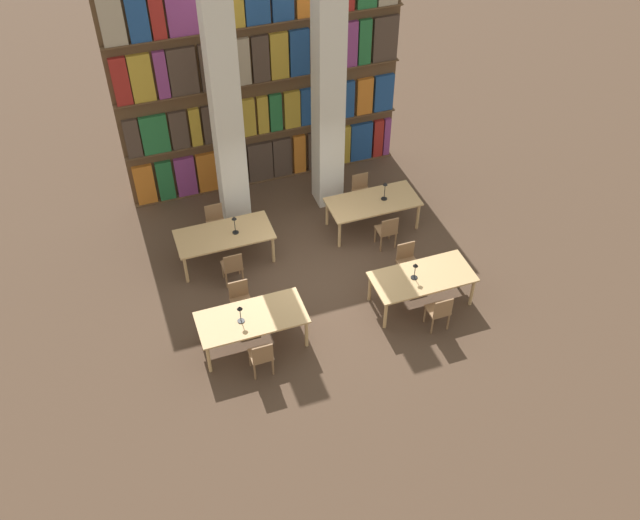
# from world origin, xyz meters

# --- Properties ---
(ground_plane) EXTENTS (40.00, 40.00, 0.00)m
(ground_plane) POSITION_xyz_m (0.00, 0.00, 0.00)
(ground_plane) COLOR #4C3828
(bookshelf_bank) EXTENTS (6.80, 0.35, 5.50)m
(bookshelf_bank) POSITION_xyz_m (0.01, 3.95, 2.69)
(bookshelf_bank) COLOR brown
(bookshelf_bank) RESTS_ON ground_plane
(pillar_left) EXTENTS (0.61, 0.61, 6.00)m
(pillar_left) POSITION_xyz_m (-1.16, 2.63, 3.00)
(pillar_left) COLOR silver
(pillar_left) RESTS_ON ground_plane
(pillar_center) EXTENTS (0.61, 0.61, 6.00)m
(pillar_center) POSITION_xyz_m (1.16, 2.63, 3.00)
(pillar_center) COLOR silver
(pillar_center) RESTS_ON ground_plane
(reading_table_0) EXTENTS (2.12, 0.99, 0.76)m
(reading_table_0) POSITION_xyz_m (-1.81, -1.30, 0.68)
(reading_table_0) COLOR tan
(reading_table_0) RESTS_ON ground_plane
(chair_0) EXTENTS (0.42, 0.40, 0.90)m
(chair_0) POSITION_xyz_m (-1.85, -2.08, 0.49)
(chair_0) COLOR olive
(chair_0) RESTS_ON ground_plane
(chair_1) EXTENTS (0.42, 0.40, 0.90)m
(chair_1) POSITION_xyz_m (-1.85, -0.52, 0.49)
(chair_1) COLOR olive
(chair_1) RESTS_ON ground_plane
(desk_lamp_0) EXTENTS (0.14, 0.14, 0.41)m
(desk_lamp_0) POSITION_xyz_m (-2.03, -1.34, 1.03)
(desk_lamp_0) COLOR black
(desk_lamp_0) RESTS_ON reading_table_0
(reading_table_1) EXTENTS (2.12, 0.99, 0.76)m
(reading_table_1) POSITION_xyz_m (1.80, -1.36, 0.68)
(reading_table_1) COLOR tan
(reading_table_1) RESTS_ON ground_plane
(chair_2) EXTENTS (0.42, 0.40, 0.90)m
(chair_2) POSITION_xyz_m (1.83, -2.14, 0.49)
(chair_2) COLOR olive
(chair_2) RESTS_ON ground_plane
(chair_3) EXTENTS (0.42, 0.40, 0.90)m
(chair_3) POSITION_xyz_m (1.83, -0.58, 0.49)
(chair_3) COLOR olive
(chair_3) RESTS_ON ground_plane
(desk_lamp_1) EXTENTS (0.14, 0.14, 0.40)m
(desk_lamp_1) POSITION_xyz_m (1.61, -1.35, 1.02)
(desk_lamp_1) COLOR black
(desk_lamp_1) RESTS_ON reading_table_1
(reading_table_2) EXTENTS (2.12, 0.99, 0.76)m
(reading_table_2) POSITION_xyz_m (-1.73, 1.28, 0.68)
(reading_table_2) COLOR tan
(reading_table_2) RESTS_ON ground_plane
(chair_4) EXTENTS (0.42, 0.40, 0.90)m
(chair_4) POSITION_xyz_m (-1.76, 0.50, 0.49)
(chair_4) COLOR olive
(chair_4) RESTS_ON ground_plane
(chair_5) EXTENTS (0.42, 0.40, 0.90)m
(chair_5) POSITION_xyz_m (-1.76, 2.06, 0.49)
(chair_5) COLOR olive
(chair_5) RESTS_ON ground_plane
(desk_lamp_2) EXTENTS (0.14, 0.14, 0.45)m
(desk_lamp_2) POSITION_xyz_m (-1.48, 1.23, 1.06)
(desk_lamp_2) COLOR black
(desk_lamp_2) RESTS_ON reading_table_2
(reading_table_3) EXTENTS (2.12, 0.99, 0.76)m
(reading_table_3) POSITION_xyz_m (1.79, 1.27, 0.68)
(reading_table_3) COLOR tan
(reading_table_3) RESTS_ON ground_plane
(chair_6) EXTENTS (0.42, 0.40, 0.90)m
(chair_6) POSITION_xyz_m (1.82, 0.49, 0.49)
(chair_6) COLOR olive
(chair_6) RESTS_ON ground_plane
(chair_7) EXTENTS (0.42, 0.40, 0.90)m
(chair_7) POSITION_xyz_m (1.82, 2.05, 0.49)
(chair_7) COLOR olive
(chair_7) RESTS_ON ground_plane
(desk_lamp_3) EXTENTS (0.14, 0.14, 0.48)m
(desk_lamp_3) POSITION_xyz_m (2.06, 1.26, 1.08)
(desk_lamp_3) COLOR black
(desk_lamp_3) RESTS_ON reading_table_3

